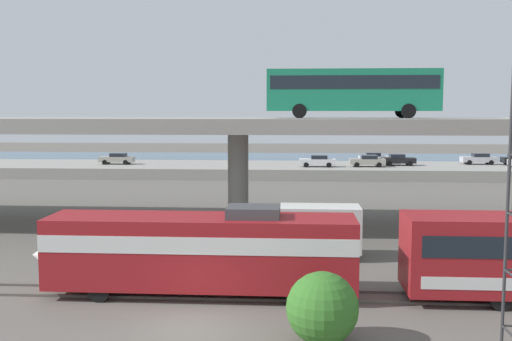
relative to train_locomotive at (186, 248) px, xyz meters
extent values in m
plane|color=#605B54|center=(0.87, -4.00, -2.19)|extent=(260.00, 260.00, 0.00)
cube|color=#59544C|center=(0.87, -0.76, -2.13)|extent=(110.00, 0.12, 0.12)
cube|color=#59544C|center=(0.87, 0.76, -2.13)|extent=(110.00, 0.12, 0.12)
cube|color=maroon|center=(0.70, 0.00, -0.11)|extent=(14.13, 3.00, 3.20)
cube|color=silver|center=(0.70, 0.00, 0.46)|extent=(14.13, 3.04, 0.77)
cone|color=silver|center=(-6.36, 0.00, -0.43)|extent=(1.93, 2.85, 2.85)
cube|color=black|center=(-4.92, 0.00, 0.78)|extent=(1.93, 2.70, 1.02)
cube|color=#3F3F42|center=(3.11, 0.00, 1.74)|extent=(2.40, 1.80, 0.50)
cylinder|color=black|center=(-3.71, -1.35, -1.71)|extent=(0.96, 0.18, 0.96)
cylinder|color=black|center=(-3.71, 1.35, -1.71)|extent=(0.96, 0.18, 0.96)
cylinder|color=black|center=(5.12, -1.35, -1.71)|extent=(0.96, 0.18, 0.96)
cylinder|color=black|center=(5.12, 1.35, -1.71)|extent=(0.96, 0.18, 0.96)
cylinder|color=black|center=(13.80, -1.35, -1.73)|extent=(0.92, 0.18, 0.92)
cylinder|color=black|center=(13.80, 1.35, -1.73)|extent=(0.92, 0.18, 0.92)
cube|color=gray|center=(0.87, 16.00, 5.30)|extent=(96.00, 11.36, 1.00)
cylinder|color=gray|center=(0.87, 16.00, 1.30)|extent=(1.50, 1.50, 6.99)
cube|color=#197A56|center=(9.02, 15.70, 7.75)|extent=(12.00, 2.55, 2.90)
cube|color=black|center=(9.02, 15.70, 8.27)|extent=(11.52, 2.59, 0.93)
cube|color=black|center=(14.97, 15.70, 8.10)|extent=(0.08, 2.30, 1.74)
cylinder|color=black|center=(12.74, 16.91, 6.30)|extent=(1.00, 0.26, 1.00)
cylinder|color=black|center=(12.74, 14.48, 6.30)|extent=(1.00, 0.26, 1.00)
cylinder|color=black|center=(5.30, 16.91, 6.30)|extent=(1.00, 0.26, 1.00)
cylinder|color=black|center=(5.30, 14.48, 6.30)|extent=(1.00, 0.26, 1.00)
cube|color=#0C4C26|center=(2.97, 7.22, -0.75)|extent=(2.00, 2.30, 2.00)
cube|color=silver|center=(6.47, 7.22, -0.45)|extent=(4.60, 2.30, 2.60)
cylinder|color=black|center=(3.26, 6.13, -1.75)|extent=(0.88, 0.28, 0.88)
cylinder|color=black|center=(3.26, 8.32, -1.75)|extent=(0.88, 0.28, 0.88)
cylinder|color=black|center=(7.48, 6.13, -1.75)|extent=(0.88, 0.28, 0.88)
cylinder|color=black|center=(7.48, 8.32, -1.75)|extent=(0.88, 0.28, 0.88)
cylinder|color=#2D2D30|center=(11.49, -7.94, 3.19)|extent=(0.10, 0.10, 10.76)
cube|color=gray|center=(0.87, 51.00, -1.51)|extent=(79.41, 13.47, 1.36)
cube|color=silver|center=(7.94, 48.58, -0.16)|extent=(4.64, 1.85, 0.70)
cube|color=#1E232B|center=(8.17, 48.58, 0.43)|extent=(2.04, 1.63, 0.48)
cylinder|color=black|center=(6.50, 47.70, -0.51)|extent=(0.64, 0.20, 0.64)
cylinder|color=black|center=(6.50, 49.46, -0.51)|extent=(0.64, 0.20, 0.64)
cylinder|color=black|center=(9.38, 47.70, -0.51)|extent=(0.64, 0.20, 0.64)
cylinder|color=black|center=(9.38, 49.46, -0.51)|extent=(0.64, 0.20, 0.64)
cube|color=#9E998C|center=(-18.86, 50.52, -0.16)|extent=(4.58, 1.71, 0.70)
cube|color=#1E232B|center=(-18.63, 50.52, 0.43)|extent=(2.02, 1.50, 0.48)
cylinder|color=black|center=(-20.28, 49.70, -0.51)|extent=(0.64, 0.20, 0.64)
cylinder|color=black|center=(-20.28, 51.33, -0.51)|extent=(0.64, 0.20, 0.64)
cylinder|color=black|center=(-17.44, 49.70, -0.51)|extent=(0.64, 0.20, 0.64)
cylinder|color=black|center=(-17.44, 51.33, -0.51)|extent=(0.64, 0.20, 0.64)
cube|color=#B7B7BC|center=(29.66, 53.40, -0.16)|extent=(4.54, 1.73, 0.70)
cube|color=#1E232B|center=(29.89, 53.40, 0.43)|extent=(2.00, 1.53, 0.48)
cylinder|color=black|center=(28.25, 52.57, -0.51)|extent=(0.64, 0.20, 0.64)
cylinder|color=black|center=(28.25, 54.22, -0.51)|extent=(0.64, 0.20, 0.64)
cylinder|color=black|center=(31.07, 52.57, -0.51)|extent=(0.64, 0.20, 0.64)
cylinder|color=black|center=(31.07, 54.22, -0.51)|extent=(0.64, 0.20, 0.64)
cube|color=#9E998C|center=(14.34, 49.05, -0.16)|extent=(4.50, 1.76, 0.70)
cube|color=#1E232B|center=(14.56, 49.05, 0.43)|extent=(1.98, 1.55, 0.48)
cylinder|color=black|center=(12.94, 48.21, -0.51)|extent=(0.64, 0.20, 0.64)
cylinder|color=black|center=(12.94, 49.88, -0.51)|extent=(0.64, 0.20, 0.64)
cylinder|color=black|center=(15.73, 48.21, -0.51)|extent=(0.64, 0.20, 0.64)
cylinder|color=black|center=(15.73, 49.88, -0.51)|extent=(0.64, 0.20, 0.64)
cylinder|color=black|center=(33.30, 53.54, -0.51)|extent=(0.64, 0.20, 0.64)
cylinder|color=black|center=(33.30, 51.89, -0.51)|extent=(0.64, 0.20, 0.64)
cube|color=silver|center=(15.92, 53.62, -0.16)|extent=(4.29, 1.72, 0.70)
cube|color=#1E232B|center=(15.70, 53.62, 0.43)|extent=(1.89, 1.52, 0.48)
cylinder|color=black|center=(17.25, 54.44, -0.51)|extent=(0.64, 0.20, 0.64)
cylinder|color=black|center=(17.25, 52.80, -0.51)|extent=(0.64, 0.20, 0.64)
cylinder|color=black|center=(14.59, 54.44, -0.51)|extent=(0.64, 0.20, 0.64)
cylinder|color=black|center=(14.59, 52.80, -0.51)|extent=(0.64, 0.20, 0.64)
cube|color=black|center=(18.70, 51.27, -0.16)|extent=(4.30, 1.87, 0.70)
cube|color=#1E232B|center=(18.49, 51.27, 0.43)|extent=(1.89, 1.64, 0.48)
cylinder|color=black|center=(20.04, 52.16, -0.51)|extent=(0.64, 0.20, 0.64)
cylinder|color=black|center=(20.04, 50.38, -0.51)|extent=(0.64, 0.20, 0.64)
cylinder|color=black|center=(17.37, 52.16, -0.51)|extent=(0.64, 0.20, 0.64)
cylinder|color=black|center=(17.37, 50.38, -0.51)|extent=(0.64, 0.20, 0.64)
cube|color=#385B7A|center=(0.87, 74.00, -2.19)|extent=(140.00, 36.00, 0.01)
sphere|color=#357026|center=(6.00, -5.34, -0.86)|extent=(2.66, 2.66, 2.66)
camera|label=1|loc=(4.93, -26.03, 6.30)|focal=40.82mm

